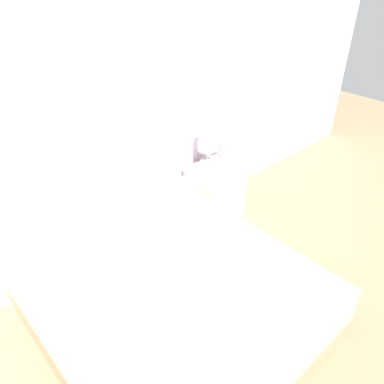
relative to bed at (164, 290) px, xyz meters
The scene contains 7 objects.
ground_plane 0.95m from the bed, 90.00° to the left, with size 12.00×12.00×0.00m, color tan.
wall_back 1.39m from the bed, 90.00° to the left, with size 8.00×0.06×2.60m.
bed is the anchor object (origin of this frame).
nightstand 1.39m from the bed, 29.06° to the left, with size 0.51×0.43×0.59m.
table_lamp 1.49m from the bed, 33.16° to the left, with size 0.19×0.19×0.34m.
flower_vase 1.60m from the bed, 27.79° to the left, with size 0.12×0.12×0.25m.
teacup 1.34m from the bed, 28.81° to the left, with size 0.12×0.12×0.06m.
Camera 1 is at (-1.12, -2.45, 2.42)m, focal length 35.00 mm.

